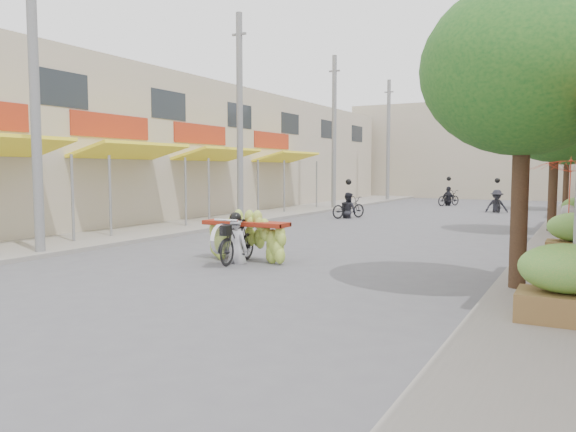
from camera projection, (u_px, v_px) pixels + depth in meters
The scene contains 19 objects.
ground at pixel (110, 309), 8.61m from camera, with size 120.00×120.00×0.00m, color #545359.
sidewalk_left at pixel (247, 216), 25.07m from camera, with size 4.00×60.00×0.12m, color gray.
shophouse_row_left at pixel (145, 151), 26.27m from camera, with size 9.77×40.00×6.00m.
far_building at pixel (492, 151), 41.70m from camera, with size 20.00×6.00×7.00m, color #B3A68E.
utility_pole_near at pixel (34, 90), 13.44m from camera, with size 0.60×0.24×8.00m.
utility_pole_mid at pixel (240, 119), 21.35m from camera, with size 0.60×0.24×8.00m.
utility_pole_far at pixel (334, 133), 29.26m from camera, with size 0.60×0.24×8.00m.
utility_pole_back at pixel (388, 141), 37.17m from camera, with size 0.60×0.24×8.00m.
street_tree_near at pixel (524, 69), 9.27m from camera, with size 3.40×3.40×5.25m.
street_tree_mid at pixel (556, 118), 18.05m from camera, with size 3.40×3.40×5.25m.
street_tree_far at pixel (568, 137), 28.59m from camera, with size 3.40×3.40×5.25m.
produce_crate_near at pixel (566, 277), 7.39m from camera, with size 1.20×0.88×1.16m.
produce_crate_mid at pixel (576, 232), 12.66m from camera, with size 1.20×0.88×1.16m.
banana_motorbike at pixel (241, 233), 12.85m from camera, with size 2.20×1.84×1.93m.
market_umbrella at pixel (570, 156), 14.00m from camera, with size 2.36×2.36×1.71m.
pedestrian at pixel (568, 204), 18.38m from camera, with size 0.94×0.68×1.73m.
bg_motorbike_a at pixel (348, 201), 24.46m from camera, with size 1.31×1.77×1.95m.
bg_motorbike_b at pixel (497, 195), 27.63m from camera, with size 1.18×1.72×1.95m.
bg_motorbike_c at pixel (449, 192), 32.73m from camera, with size 1.30×1.70×1.95m.
Camera 1 is at (6.41, -6.16, 2.13)m, focal length 35.00 mm.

